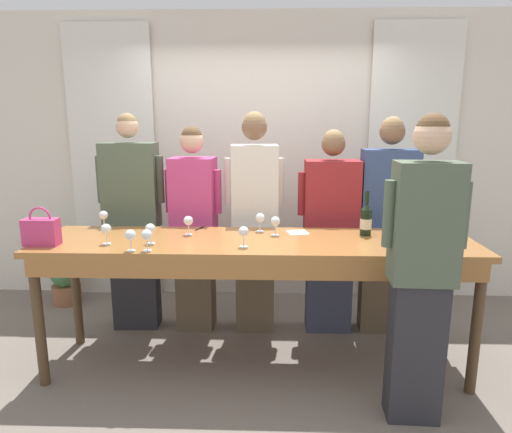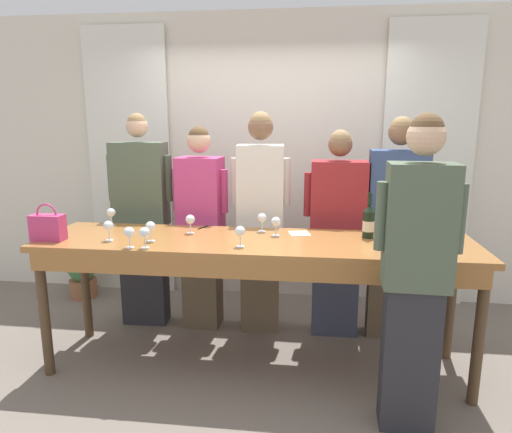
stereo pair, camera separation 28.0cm
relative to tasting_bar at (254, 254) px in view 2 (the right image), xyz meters
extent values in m
plane|color=#70665B|center=(0.00, 0.03, -0.87)|extent=(18.00, 18.00, 0.00)
cube|color=silver|center=(0.00, 1.50, 0.53)|extent=(12.00, 0.06, 2.80)
cube|color=white|center=(-1.47, 1.43, 0.47)|extent=(0.84, 0.03, 2.69)
cube|color=white|center=(1.47, 1.43, 0.47)|extent=(0.84, 0.03, 2.69)
cube|color=#9E6633|center=(0.00, 0.03, 0.08)|extent=(3.05, 0.74, 0.04)
cube|color=#9E6633|center=(0.00, -0.33, -0.01)|extent=(2.93, 0.03, 0.12)
cylinder|color=#4C3823|center=(-1.45, -0.27, -0.41)|extent=(0.07, 0.07, 0.93)
cylinder|color=#4C3823|center=(1.45, -0.27, -0.41)|extent=(0.07, 0.07, 0.93)
cylinder|color=#4C3823|center=(-1.45, 0.33, -0.41)|extent=(0.07, 0.07, 0.93)
cylinder|color=#4C3823|center=(1.45, 0.33, -0.41)|extent=(0.07, 0.07, 0.93)
cylinder|color=black|center=(0.80, 0.18, 0.19)|extent=(0.08, 0.08, 0.19)
cone|color=black|center=(0.80, 0.18, 0.31)|extent=(0.08, 0.08, 0.04)
cylinder|color=black|center=(0.80, 0.18, 0.38)|extent=(0.03, 0.03, 0.09)
cylinder|color=beige|center=(0.80, 0.18, 0.18)|extent=(0.08, 0.08, 0.08)
cube|color=#C63870|center=(-1.43, -0.16, 0.19)|extent=(0.23, 0.11, 0.18)
torus|color=#C63870|center=(-1.43, -0.16, 0.28)|extent=(0.15, 0.01, 0.15)
cylinder|color=white|center=(-0.71, -0.10, 0.10)|extent=(0.06, 0.06, 0.00)
cylinder|color=white|center=(-0.71, -0.10, 0.14)|extent=(0.01, 0.01, 0.07)
sphere|color=white|center=(-0.71, -0.10, 0.20)|extent=(0.07, 0.07, 0.07)
sphere|color=maroon|center=(-0.71, -0.10, 0.19)|extent=(0.04, 0.04, 0.04)
cylinder|color=white|center=(-1.00, -0.12, 0.10)|extent=(0.06, 0.06, 0.00)
cylinder|color=white|center=(-1.00, -0.12, 0.14)|extent=(0.01, 0.01, 0.07)
sphere|color=white|center=(-1.00, -0.12, 0.20)|extent=(0.07, 0.07, 0.07)
cylinder|color=white|center=(-1.18, 0.31, 0.10)|extent=(0.06, 0.06, 0.00)
cylinder|color=white|center=(-1.18, 0.31, 0.14)|extent=(0.01, 0.01, 0.07)
sphere|color=white|center=(-1.18, 0.31, 0.20)|extent=(0.07, 0.07, 0.07)
cylinder|color=white|center=(-0.79, -0.28, 0.10)|extent=(0.06, 0.06, 0.00)
cylinder|color=white|center=(-0.79, -0.28, 0.14)|extent=(0.01, 0.01, 0.07)
sphere|color=white|center=(-0.79, -0.28, 0.20)|extent=(0.07, 0.07, 0.07)
cylinder|color=white|center=(0.03, 0.26, 0.10)|extent=(0.06, 0.06, 0.00)
cylinder|color=white|center=(0.03, 0.26, 0.14)|extent=(0.01, 0.01, 0.07)
sphere|color=white|center=(0.03, 0.26, 0.20)|extent=(0.07, 0.07, 0.07)
sphere|color=maroon|center=(0.03, 0.26, 0.19)|extent=(0.04, 0.04, 0.04)
cylinder|color=white|center=(-0.69, -0.27, 0.10)|extent=(0.06, 0.06, 0.00)
cylinder|color=white|center=(-0.69, -0.27, 0.14)|extent=(0.01, 0.01, 0.07)
sphere|color=white|center=(-0.69, -0.27, 0.20)|extent=(0.07, 0.07, 0.07)
cylinder|color=white|center=(-0.49, 0.15, 0.10)|extent=(0.06, 0.06, 0.00)
cylinder|color=white|center=(-0.49, 0.15, 0.14)|extent=(0.01, 0.01, 0.07)
sphere|color=white|center=(-0.49, 0.15, 0.20)|extent=(0.07, 0.07, 0.07)
cylinder|color=white|center=(0.14, 0.15, 0.10)|extent=(0.06, 0.06, 0.00)
cylinder|color=white|center=(0.14, 0.15, 0.14)|extent=(0.01, 0.01, 0.07)
sphere|color=white|center=(0.14, 0.15, 0.20)|extent=(0.07, 0.07, 0.07)
sphere|color=maroon|center=(0.14, 0.15, 0.19)|extent=(0.04, 0.04, 0.04)
cylinder|color=white|center=(-0.07, -0.16, 0.10)|extent=(0.06, 0.06, 0.00)
cylinder|color=white|center=(-0.07, -0.16, 0.14)|extent=(0.01, 0.01, 0.07)
sphere|color=white|center=(-0.07, -0.16, 0.20)|extent=(0.07, 0.07, 0.07)
cube|color=white|center=(0.31, 0.24, 0.10)|extent=(0.18, 0.18, 0.00)
cylinder|color=black|center=(-0.44, 0.33, 0.10)|extent=(0.05, 0.12, 0.01)
cube|color=#28282D|center=(-1.07, 0.66, -0.42)|extent=(0.39, 0.22, 0.90)
cube|color=#4C5B47|center=(-1.07, 0.66, 0.38)|extent=(0.46, 0.25, 0.71)
sphere|color=#DBAD89|center=(-1.07, 0.66, 0.86)|extent=(0.18, 0.18, 0.18)
sphere|color=#93754C|center=(-1.07, 0.66, 0.90)|extent=(0.16, 0.16, 0.16)
cylinder|color=#4C5B47|center=(-0.82, 0.67, 0.43)|extent=(0.07, 0.07, 0.39)
cylinder|color=#4C5B47|center=(-1.31, 0.65, 0.43)|extent=(0.07, 0.07, 0.39)
cube|color=brown|center=(-0.54, 0.66, -0.46)|extent=(0.32, 0.25, 0.83)
cube|color=#C63D7A|center=(-0.54, 0.66, 0.29)|extent=(0.38, 0.30, 0.66)
sphere|color=#DBAD89|center=(-0.54, 0.66, 0.75)|extent=(0.20, 0.20, 0.20)
sphere|color=brown|center=(-0.54, 0.66, 0.78)|extent=(0.17, 0.17, 0.17)
cylinder|color=#C63D7A|center=(-0.34, 0.65, 0.34)|extent=(0.07, 0.07, 0.36)
cylinder|color=#C63D7A|center=(-0.74, 0.67, 0.34)|extent=(0.07, 0.07, 0.36)
cube|color=brown|center=(-0.03, 0.66, -0.43)|extent=(0.34, 0.26, 0.89)
cube|color=silver|center=(-0.03, 0.66, 0.37)|extent=(0.40, 0.30, 0.70)
sphere|color=brown|center=(-0.03, 0.66, 0.86)|extent=(0.21, 0.21, 0.21)
sphere|color=#93754C|center=(-0.03, 0.66, 0.90)|extent=(0.18, 0.18, 0.18)
cylinder|color=silver|center=(0.18, 0.68, 0.42)|extent=(0.07, 0.07, 0.39)
cylinder|color=silver|center=(-0.24, 0.65, 0.42)|extent=(0.07, 0.07, 0.39)
cube|color=#383D51|center=(0.61, 0.66, -0.46)|extent=(0.38, 0.22, 0.82)
cube|color=maroon|center=(0.61, 0.66, 0.27)|extent=(0.45, 0.26, 0.65)
sphere|color=brown|center=(0.61, 0.66, 0.73)|extent=(0.19, 0.19, 0.19)
sphere|color=#93754C|center=(0.61, 0.66, 0.76)|extent=(0.17, 0.17, 0.17)
cylinder|color=maroon|center=(0.85, 0.66, 0.32)|extent=(0.07, 0.07, 0.36)
cylinder|color=maroon|center=(0.36, 0.66, 0.32)|extent=(0.07, 0.07, 0.36)
cube|color=brown|center=(1.07, 0.66, -0.44)|extent=(0.39, 0.21, 0.87)
cube|color=#334775|center=(1.07, 0.66, 0.34)|extent=(0.46, 0.24, 0.69)
sphere|color=brown|center=(1.07, 0.66, 0.83)|extent=(0.20, 0.20, 0.20)
sphere|color=#93754C|center=(1.07, 0.66, 0.86)|extent=(0.18, 0.18, 0.18)
cylinder|color=#334775|center=(1.32, 0.66, 0.40)|extent=(0.07, 0.07, 0.38)
cylinder|color=#334775|center=(0.82, 0.67, 0.40)|extent=(0.07, 0.07, 0.38)
cube|color=#28282D|center=(0.98, -0.53, -0.43)|extent=(0.32, 0.21, 0.88)
cube|color=#4C5B47|center=(0.98, -0.53, 0.35)|extent=(0.37, 0.25, 0.69)
sphere|color=#DBAD89|center=(0.98, -0.53, 0.84)|extent=(0.20, 0.20, 0.20)
sphere|color=brown|center=(0.98, -0.53, 0.87)|extent=(0.18, 0.18, 0.18)
cylinder|color=#4C5B47|center=(0.77, -0.53, 0.40)|extent=(0.07, 0.07, 0.38)
cylinder|color=#4C5B47|center=(1.18, -0.54, 0.40)|extent=(0.07, 0.07, 0.38)
cylinder|color=#935B3D|center=(-1.92, 1.15, -0.78)|extent=(0.27, 0.27, 0.18)
ellipsoid|color=#47844C|center=(-1.92, 1.15, -0.49)|extent=(0.31, 0.31, 0.44)
camera|label=1|loc=(0.11, -3.07, 0.93)|focal=32.00mm
camera|label=2|loc=(0.39, -3.04, 0.93)|focal=32.00mm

